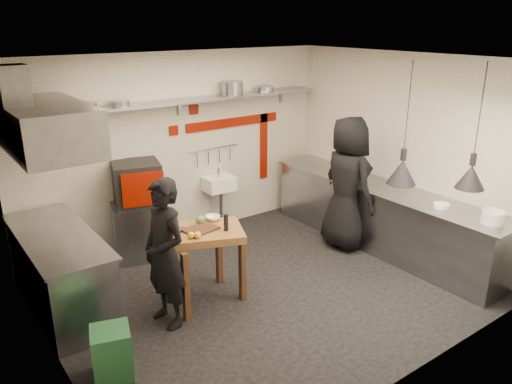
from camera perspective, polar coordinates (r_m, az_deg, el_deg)
floor at (r=6.42m, az=0.98°, el=-10.96°), size 5.00×5.00×0.00m
ceiling at (r=5.56m, az=1.15°, el=14.83°), size 5.00×5.00×0.00m
wall_back at (r=7.55m, az=-8.66°, el=5.01°), size 5.00×0.04×2.80m
wall_front at (r=4.47m, az=17.65°, el=-5.84°), size 5.00×0.04×2.80m
wall_left at (r=4.85m, az=-23.26°, el=-4.54°), size 0.04×4.20×2.80m
wall_right at (r=7.56m, az=16.37°, el=4.46°), size 0.04×4.20×2.80m
red_band_horiz at (r=7.95m, az=-2.59°, el=7.98°), size 1.70×0.02×0.14m
red_band_vert at (r=8.39m, az=0.88°, el=5.24°), size 0.14×0.02×1.10m
red_tile_a at (r=7.54m, az=-7.10°, el=9.33°), size 0.14×0.02×0.14m
red_tile_b at (r=7.43m, az=-9.38°, el=6.95°), size 0.14×0.02×0.14m
back_shelf at (r=7.25m, az=-8.27°, el=10.25°), size 4.60×0.34×0.04m
shelf_bracket_left at (r=6.75m, az=-23.30°, el=7.38°), size 0.04×0.06×0.24m
shelf_bracket_mid at (r=7.40m, az=-8.79°, el=9.62°), size 0.04×0.06×0.24m
shelf_bracket_right at (r=8.44m, az=2.89°, el=10.97°), size 0.04×0.06×0.24m
pan_far_left at (r=6.71m, az=-19.04°, el=9.26°), size 0.35×0.35×0.09m
pan_mid_left at (r=6.86m, az=-15.27°, el=9.75°), size 0.31×0.31×0.07m
stock_pot at (r=7.66m, az=-2.73°, el=11.80°), size 0.36×0.36×0.20m
pan_right at (r=8.02m, az=1.00°, el=11.72°), size 0.36×0.36×0.08m
oven_stand at (r=7.28m, az=-13.12°, el=-4.16°), size 0.86×0.82×0.80m
combi_oven at (r=7.04m, az=-13.46°, el=1.02°), size 0.75×0.72×0.58m
oven_door at (r=6.75m, az=-12.75°, el=0.29°), size 0.55×0.18×0.46m
oven_glass at (r=6.77m, az=-12.38°, el=0.38°), size 0.36×0.11×0.34m
hand_sink at (r=7.83m, az=-4.27°, el=0.97°), size 0.46×0.34×0.22m
sink_tap at (r=7.78m, az=-4.30°, el=2.23°), size 0.03×0.03×0.14m
sink_drain at (r=7.95m, az=-4.04°, el=-2.11°), size 0.06×0.06×0.66m
utensil_rail at (r=7.80m, az=-4.92°, el=5.00°), size 0.90×0.02×0.02m
counter_right at (r=7.59m, az=14.07°, el=-2.85°), size 0.70×3.80×0.90m
counter_right_top at (r=7.43m, az=14.36°, el=0.48°), size 0.76×3.90×0.03m
plate_stack at (r=6.52m, az=25.42°, el=-2.61°), size 0.33×0.33×0.15m
small_bowl_right at (r=6.83m, az=20.46°, el=-1.45°), size 0.26×0.26×0.05m
counter_left at (r=6.24m, az=-21.35°, el=-8.61°), size 0.70×1.90×0.90m
counter_left_top at (r=6.05m, az=-21.88°, el=-4.69°), size 0.76×2.00×0.03m
extractor_hood at (r=5.71m, az=-22.92°, el=6.85°), size 0.78×1.60×0.50m
hood_duct at (r=5.60m, az=-25.96°, el=10.40°), size 0.28×0.28×0.50m
green_bin at (r=5.11m, az=-16.14°, el=-17.25°), size 0.44×0.44×0.50m
prep_table at (r=6.00m, az=-6.01°, el=-8.34°), size 1.10×0.95×0.92m
cutting_board at (r=5.79m, az=-6.33°, el=-4.24°), size 0.42×0.32×0.02m
pepper_mill at (r=5.72m, az=-3.44°, el=-3.49°), size 0.06×0.06×0.20m
lemon_a at (r=5.58m, az=-7.45°, el=-4.91°), size 0.10×0.10×0.07m
lemon_b at (r=5.58m, az=-6.70°, el=-4.90°), size 0.10×0.10×0.08m
veg_ball at (r=5.95m, az=-6.37°, el=-3.20°), size 0.14×0.14×0.11m
steel_tray at (r=5.78m, az=-8.96°, el=-4.36°), size 0.20×0.17×0.03m
bowl at (r=6.05m, az=-4.97°, el=-2.97°), size 0.23×0.23×0.06m
heat_lamp_near at (r=6.04m, az=16.84°, el=7.43°), size 0.42×0.42×1.45m
heat_lamp_far at (r=6.13m, az=24.04°, el=6.78°), size 0.41×0.41×1.44m
chef_left at (r=5.46m, az=-10.37°, el=-6.99°), size 0.48×0.66×1.68m
chef_right at (r=7.31m, az=10.40°, el=0.96°), size 0.72×1.02×1.95m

